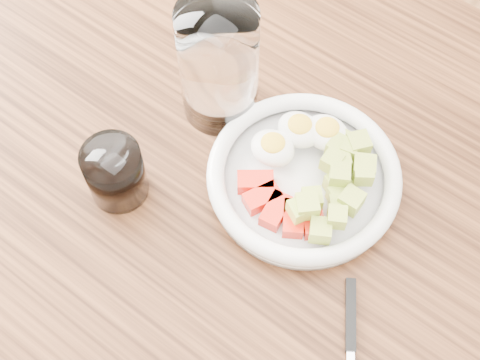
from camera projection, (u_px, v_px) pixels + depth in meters
ground at (241, 357)px, 1.48m from camera, size 4.00×4.00×0.00m
dining_table at (242, 236)px, 0.89m from camera, size 1.50×0.90×0.77m
bowl at (305, 174)px, 0.80m from camera, size 0.23×0.23×0.06m
fork at (351, 335)px, 0.72m from camera, size 0.10×0.15×0.01m
water_glass at (219, 64)px, 0.80m from camera, size 0.10×0.10×0.17m
coffee_glass at (115, 173)px, 0.78m from camera, size 0.07×0.07×0.08m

